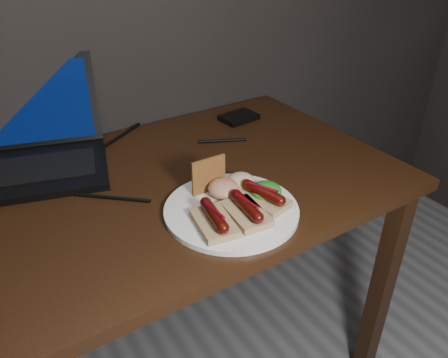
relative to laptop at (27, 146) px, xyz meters
The scene contains 12 objects.
desk 0.34m from the laptop, 63.52° to the right, with size 1.40×0.70×0.75m.
laptop is the anchor object (origin of this frame).
hard_drive 0.63m from the laptop, ahead, with size 0.11×0.08×0.02m, color black.
desk_cables 0.19m from the laptop, 51.77° to the right, with size 0.90×0.42×0.01m.
plate 0.57m from the laptop, 54.98° to the right, with size 0.30×0.30×0.01m, color white.
bread_sausage_left 0.56m from the laptop, 62.66° to the right, with size 0.09×0.13×0.04m.
bread_sausage_center 0.61m from the laptop, 56.84° to the right, with size 0.08×0.12×0.04m.
bread_sausage_right 0.62m from the laptop, 51.05° to the right, with size 0.09×0.13×0.04m.
crispbread 0.49m from the laptop, 49.93° to the right, with size 0.09×0.01×0.09m, color #A9632E.
salad_greens 0.63m from the laptop, 49.10° to the right, with size 0.07×0.07×0.04m, color #115816.
salsa_mound 0.53m from the laptop, 50.93° to the right, with size 0.07×0.07×0.04m, color #A01910.
coleslaw_mound 0.56m from the laptop, 46.21° to the right, with size 0.06×0.06×0.04m, color beige.
Camera 1 is at (-0.25, 0.54, 1.31)m, focal length 35.00 mm.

